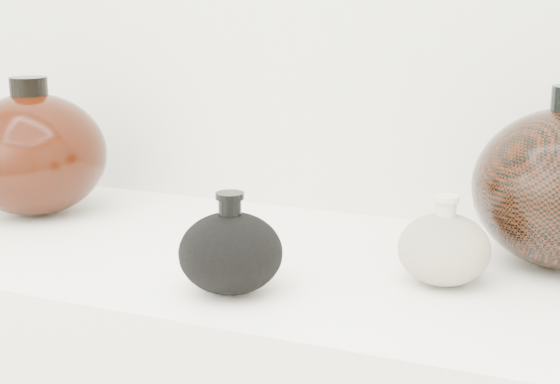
% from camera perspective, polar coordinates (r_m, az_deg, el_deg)
% --- Properties ---
extents(black_gourd_vase, '(0.16, 0.16, 0.12)m').
position_cam_1_polar(black_gourd_vase, '(0.94, -3.63, -4.40)').
color(black_gourd_vase, black).
rests_on(black_gourd_vase, display_counter).
extents(cream_gourd_vase, '(0.15, 0.15, 0.11)m').
position_cam_1_polar(cream_gourd_vase, '(0.99, 11.91, -4.06)').
color(cream_gourd_vase, beige).
rests_on(cream_gourd_vase, display_counter).
extents(left_round_pot, '(0.31, 0.31, 0.23)m').
position_cam_1_polar(left_round_pot, '(1.33, -17.56, 2.70)').
color(left_round_pot, black).
rests_on(left_round_pot, display_counter).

